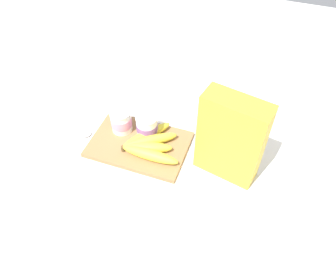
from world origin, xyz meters
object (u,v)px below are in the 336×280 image
Objects in this scene: cereal_box at (231,139)px; yogurt_cup_back at (147,126)px; spoon at (78,138)px; cutting_board at (139,144)px; banana_bunch at (149,145)px; yogurt_cup_front at (121,121)px.

yogurt_cup_back is at bearing -177.15° from cereal_box.
spoon is at bearing -163.51° from cereal_box.
cutting_board is at bearing 10.74° from spoon.
cereal_box is 0.50m from spoon.
cutting_board is 0.05m from banana_bunch.
cutting_board is at bearing -106.24° from yogurt_cup_back.
spoon is (-0.13, -0.08, -0.05)m from yogurt_cup_front.
cereal_box is at bearing -9.23° from yogurt_cup_back.
cereal_box reaches higher than yogurt_cup_back.
yogurt_cup_back is 0.23m from spoon.
spoon is (-0.21, -0.08, -0.05)m from yogurt_cup_back.
cutting_board is 3.85× the size of yogurt_cup_front.
yogurt_cup_front is 0.13m from banana_bunch.
spoon is at bearing -173.34° from banana_bunch.
yogurt_cup_front is at bearing -176.96° from yogurt_cup_back.
cereal_box reaches higher than banana_bunch.
spoon is at bearing -148.77° from yogurt_cup_front.
yogurt_cup_front is 0.16m from spoon.
yogurt_cup_front is 0.99× the size of yogurt_cup_back.
yogurt_cup_front is at bearing 31.23° from spoon.
banana_bunch is (0.03, -0.05, -0.02)m from yogurt_cup_back.
cereal_box is at bearing 2.18° from banana_bunch.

